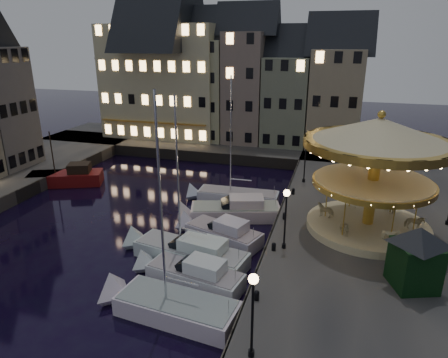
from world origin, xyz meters
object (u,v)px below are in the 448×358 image
(red_fishing_boat, at_px, (68,178))
(motorboat_e, at_px, (231,211))
(motorboat_a, at_px, (168,306))
(motorboat_d, at_px, (219,233))
(bollard_a, at_px, (257,295))
(ticket_kiosk, at_px, (418,247))
(streetlamp_c, at_px, (305,155))
(carousel, at_px, (377,154))
(streetlamp_a, at_px, (253,304))
(bollard_d, at_px, (293,191))
(bollard_c, at_px, (284,216))
(motorboat_f, at_px, (232,197))
(motorboat_b, at_px, (189,275))
(bollard_b, at_px, (274,246))
(streetlamp_b, at_px, (286,211))

(red_fishing_boat, bearing_deg, motorboat_e, -10.01)
(motorboat_a, distance_m, motorboat_d, 9.05)
(bollard_a, height_order, ticket_kiosk, ticket_kiosk)
(streetlamp_c, height_order, carousel, carousel)
(streetlamp_a, height_order, streetlamp_c, same)
(bollard_d, relative_size, carousel, 0.06)
(carousel, bearing_deg, bollard_c, 179.47)
(bollard_a, xyz_separation_m, motorboat_f, (-5.60, 15.71, -1.07))
(bollard_a, relative_size, bollard_c, 1.00)
(bollard_c, bearing_deg, carousel, -0.53)
(motorboat_b, xyz_separation_m, motorboat_f, (-0.89, 13.52, -0.11))
(bollard_c, xyz_separation_m, motorboat_f, (-5.60, 5.21, -1.07))
(streetlamp_c, bearing_deg, motorboat_e, -126.36)
(motorboat_d, distance_m, red_fishing_boat, 20.27)
(bollard_b, bearing_deg, streetlamp_a, -86.39)
(bollard_c, bearing_deg, motorboat_b, -119.56)
(streetlamp_c, relative_size, carousel, 0.42)
(bollard_b, distance_m, motorboat_a, 8.07)
(bollard_a, bearing_deg, red_fishing_boat, 146.51)
(bollard_a, bearing_deg, carousel, 59.86)
(streetlamp_a, distance_m, streetlamp_c, 23.50)
(bollard_d, distance_m, ticket_kiosk, 14.92)
(bollard_b, relative_size, motorboat_e, 0.07)
(bollard_a, height_order, motorboat_a, motorboat_a)
(bollard_b, relative_size, motorboat_b, 0.08)
(bollard_b, bearing_deg, bollard_d, 90.00)
(streetlamp_a, distance_m, red_fishing_boat, 31.14)
(motorboat_e, xyz_separation_m, motorboat_f, (-0.84, 3.49, -0.12))
(motorboat_b, bearing_deg, motorboat_d, 88.58)
(bollard_b, xyz_separation_m, motorboat_d, (-4.57, 2.63, -0.97))
(motorboat_b, bearing_deg, carousel, 37.45)
(motorboat_b, distance_m, ticket_kiosk, 13.31)
(bollard_d, bearing_deg, motorboat_f, -177.01)
(bollard_c, relative_size, motorboat_e, 0.07)
(streetlamp_a, height_order, motorboat_b, streetlamp_a)
(streetlamp_b, xyz_separation_m, bollard_a, (-0.60, -6.00, -2.41))
(bollard_a, xyz_separation_m, motorboat_b, (-4.71, 2.19, -0.96))
(motorboat_a, bearing_deg, red_fishing_boat, 138.64)
(bollard_c, relative_size, motorboat_d, 0.08)
(motorboat_a, bearing_deg, carousel, 46.35)
(bollard_c, height_order, carousel, carousel)
(streetlamp_c, height_order, motorboat_b, streetlamp_c)
(streetlamp_c, height_order, bollard_a, streetlamp_c)
(carousel, bearing_deg, motorboat_e, 170.72)
(bollard_c, relative_size, ticket_kiosk, 0.14)
(streetlamp_a, bearing_deg, bollard_a, 98.53)
(bollard_d, distance_m, motorboat_e, 6.16)
(streetlamp_b, height_order, streetlamp_c, same)
(bollard_d, bearing_deg, red_fishing_boat, -178.81)
(motorboat_b, xyz_separation_m, carousel, (10.78, 8.26, 6.42))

